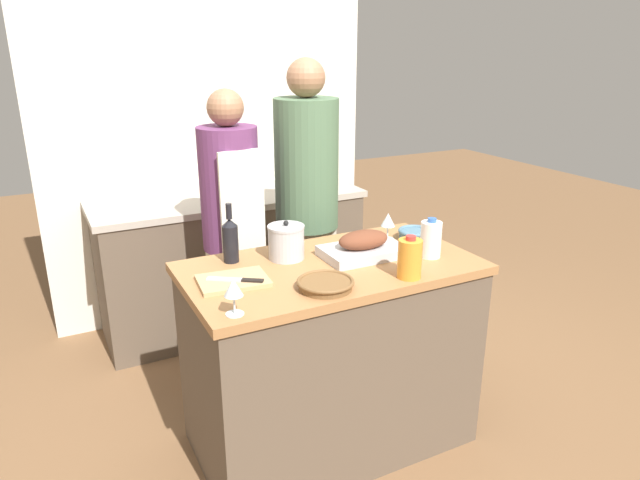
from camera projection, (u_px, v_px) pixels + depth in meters
name	position (u px, v px, depth m)	size (l,w,h in m)	color
ground_plane	(330.00, 437.00, 2.80)	(12.00, 12.00, 0.00)	brown
kitchen_island	(330.00, 355.00, 2.65)	(1.29, 0.71, 0.92)	brown
back_counter	(232.00, 261.00, 3.83)	(1.74, 0.60, 0.90)	brown
back_wall	(209.00, 131.00, 3.86)	(2.24, 0.10, 2.55)	silver
roasting_pan	(363.00, 247.00, 2.58)	(0.38, 0.24, 0.12)	#BCBCC1
wicker_basket	(325.00, 284.00, 2.25)	(0.23, 0.23, 0.04)	brown
cutting_board	(233.00, 281.00, 2.31)	(0.30, 0.23, 0.02)	tan
stock_pot	(286.00, 242.00, 2.55)	(0.17, 0.17, 0.18)	#B7B7BC
mixing_bowl	(415.00, 234.00, 2.81)	(0.17, 0.17, 0.05)	slate
juice_jug	(410.00, 258.00, 2.34)	(0.10, 0.10, 0.18)	orange
milk_jug	(431.00, 239.00, 2.57)	(0.09, 0.09, 0.18)	white
wine_bottle_green	(230.00, 239.00, 2.50)	(0.07, 0.07, 0.27)	black
wine_glass_left	(388.00, 221.00, 2.79)	(0.07, 0.07, 0.13)	silver
wine_glass_right	(233.00, 289.00, 2.01)	(0.07, 0.07, 0.14)	silver
knife_chef	(237.00, 280.00, 2.29)	(0.21, 0.16, 0.01)	#B7B7BC
stand_mixer	(310.00, 170.00, 3.77)	(0.18, 0.14, 0.34)	silver
condiment_bottle_tall	(211.00, 190.00, 3.45)	(0.06, 0.06, 0.21)	#332D28
condiment_bottle_short	(223.00, 188.00, 3.63)	(0.05, 0.05, 0.14)	#234C28
person_cook_aproned	(232.00, 226.00, 3.07)	(0.31, 0.33, 1.62)	beige
person_cook_guest	(307.00, 204.00, 3.20)	(0.35, 0.35, 1.77)	beige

